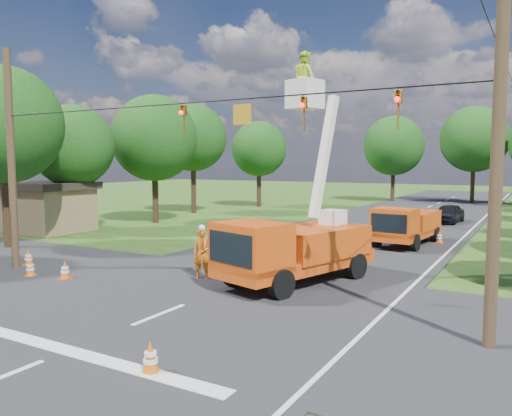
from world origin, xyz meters
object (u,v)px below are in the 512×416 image
Objects in this scene: tree_left_b at (3,125)px; tree_left_c at (73,146)px; distant_car at (448,213)px; tree_far_b at (474,139)px; traffic_cone_3 at (358,252)px; shed at (46,206)px; pole_right_near at (498,133)px; traffic_cone_5 at (30,267)px; tree_left_e at (193,138)px; tree_far_a at (394,146)px; tree_left_d at (154,138)px; traffic_cone_4 at (65,270)px; traffic_cone_6 at (28,258)px; bucket_truck at (295,235)px; traffic_cone_2 at (293,264)px; traffic_cone_7 at (439,237)px; traffic_cone_1 at (150,357)px; tree_left_f at (259,149)px; second_truck at (406,225)px; pole_left at (11,160)px.

tree_left_c is (-2.00, 6.00, -0.87)m from tree_left_b.
distant_car is 0.39× the size of tree_far_b.
traffic_cone_3 is 0.13× the size of shed.
distant_car is 0.40× the size of pole_right_near.
traffic_cone_5 is at bearing -136.35° from traffic_cone_3.
tree_left_e is 0.99× the size of tree_far_a.
tree_left_d reaches higher than traffic_cone_3.
pole_right_near is 45.08m from tree_far_a.
tree_far_b is at bearing 78.63° from traffic_cone_4.
shed is at bearing -94.90° from tree_left_e.
tree_left_c reaches higher than traffic_cone_3.
tree_left_b is 1.16× the size of tree_left_c.
tree_far_a is at bearing 83.96° from traffic_cone_6.
bucket_truck is 0.84× the size of pole_right_near.
distant_car is 20.49m from tree_far_b.
traffic_cone_7 is (3.82, 10.48, 0.00)m from traffic_cone_2.
tree_left_d is at bearing 66.80° from shed.
tree_left_e reaches higher than traffic_cone_1.
tree_far_a is at bearing 102.09° from traffic_cone_3.
tree_far_b reaches higher than tree_left_f.
second_truck reaches higher than traffic_cone_7.
tree_left_e reaches higher than tree_left_f.
bucket_truck is at bearing -62.91° from traffic_cone_2.
traffic_cone_2 is (-1.59, 10.21, 0.00)m from traffic_cone_1.
traffic_cone_6 is 0.07× the size of tree_far_b.
traffic_cone_2 is 0.08× the size of pole_left.
traffic_cone_3 and traffic_cone_5 have the same top height.
tree_left_c is 21.07m from tree_left_f.
tree_left_d is (1.50, 6.00, 0.69)m from tree_left_c.
traffic_cone_6 is at bearing -105.70° from tree_far_b.
tree_left_e is at bearing 151.63° from bucket_truck.
tree_left_e is at bearing 138.99° from pole_right_near.
tree_far_b is (9.11, 45.30, 6.45)m from traffic_cone_4.
traffic_cone_5 is at bearing -68.01° from tree_left_e.
traffic_cone_1 is 1.00× the size of traffic_cone_6.
traffic_cone_5 is at bearing -19.74° from pole_left.
traffic_cone_5 is 0.07× the size of tree_far_b.
traffic_cone_7 is at bearing 70.49° from traffic_cone_3.
traffic_cone_3 is 12.43m from traffic_cone_4.
tree_left_b is 0.99× the size of tree_left_e.
traffic_cone_6 is 30.37m from tree_left_f.
tree_left_b is at bearing 154.39° from traffic_cone_1.
pole_right_near is 27.90m from shed.
tree_left_b is at bearing 149.04° from pole_left.
tree_left_c is (-21.20, -6.56, 5.08)m from traffic_cone_7.
shed reaches higher than traffic_cone_4.
shed is 0.53× the size of tree_far_b.
pole_left is at bearing 180.00° from pole_right_near.
tree_far_b is (-1.70, 29.44, 6.45)m from traffic_cone_7.
shed is 42.86m from tree_far_b.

